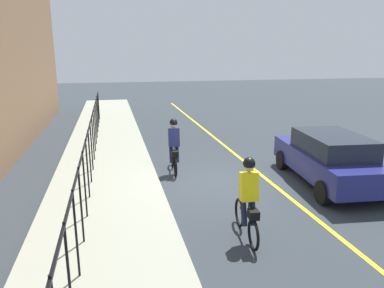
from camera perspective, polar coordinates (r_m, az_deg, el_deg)
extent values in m
plane|color=#2C3238|center=(11.34, 3.98, -5.94)|extent=(80.00, 80.00, 0.00)
cube|color=yellow|center=(11.88, 11.43, -5.23)|extent=(36.00, 0.12, 0.01)
cube|color=gray|center=(10.88, -13.56, -6.79)|extent=(40.00, 3.20, 0.15)
cylinder|color=black|center=(5.52, -18.93, -19.07)|extent=(0.04, 0.04, 1.60)
cylinder|color=black|center=(6.55, -17.88, -13.38)|extent=(0.04, 0.04, 1.60)
cylinder|color=black|center=(7.63, -17.15, -9.26)|extent=(0.04, 0.04, 1.60)
cylinder|color=black|center=(8.74, -16.62, -6.17)|extent=(0.04, 0.04, 1.60)
cylinder|color=black|center=(9.87, -16.21, -3.78)|extent=(0.04, 0.04, 1.60)
cylinder|color=black|center=(11.01, -15.88, -1.89)|extent=(0.04, 0.04, 1.60)
cylinder|color=black|center=(12.17, -15.62, -0.36)|extent=(0.04, 0.04, 1.60)
cylinder|color=black|center=(13.33, -15.41, 0.91)|extent=(0.04, 0.04, 1.60)
cylinder|color=black|center=(14.49, -15.23, 1.98)|extent=(0.04, 0.04, 1.60)
cylinder|color=black|center=(15.67, -15.07, 2.88)|extent=(0.04, 0.04, 1.60)
cylinder|color=black|center=(16.84, -14.94, 3.66)|extent=(0.04, 0.04, 1.60)
cylinder|color=black|center=(18.02, -14.82, 4.34)|extent=(0.04, 0.04, 1.60)
cylinder|color=black|center=(19.20, -14.72, 4.94)|extent=(0.04, 0.04, 1.60)
cylinder|color=black|center=(20.38, -14.63, 5.46)|extent=(0.04, 0.04, 1.60)
cylinder|color=black|center=(21.57, -14.55, 5.93)|extent=(0.04, 0.04, 1.60)
cube|color=black|center=(11.42, -16.00, 2.55)|extent=(20.34, 0.04, 0.04)
torus|color=black|center=(12.68, -3.11, -2.15)|extent=(0.66, 0.11, 0.66)
torus|color=black|center=(11.68, -2.63, -3.60)|extent=(0.66, 0.11, 0.66)
cube|color=black|center=(12.11, -2.89, -1.71)|extent=(0.93, 0.11, 0.24)
cylinder|color=black|center=(11.93, -2.83, -1.22)|extent=(0.03, 0.03, 0.35)
cube|color=navy|center=(11.86, -2.89, 1.06)|extent=(0.37, 0.39, 0.63)
sphere|color=tan|center=(11.82, -2.93, 3.10)|extent=(0.22, 0.22, 0.22)
sphere|color=black|center=(11.80, -2.94, 3.43)|extent=(0.26, 0.26, 0.26)
cylinder|color=#191E38|center=(11.96, -3.32, -1.43)|extent=(0.34, 0.15, 0.65)
cylinder|color=#191E38|center=(11.98, -2.37, -1.39)|extent=(0.34, 0.15, 0.65)
cube|color=black|center=(11.61, -2.68, -1.55)|extent=(0.25, 0.22, 0.18)
torus|color=black|center=(8.53, 7.52, -10.70)|extent=(0.66, 0.11, 0.66)
torus|color=black|center=(7.63, 9.70, -13.94)|extent=(0.66, 0.11, 0.66)
cube|color=black|center=(7.97, 8.61, -10.62)|extent=(0.93, 0.11, 0.24)
cylinder|color=black|center=(7.78, 8.97, -10.07)|extent=(0.03, 0.03, 0.35)
cube|color=yellow|center=(7.64, 9.00, -6.67)|extent=(0.37, 0.39, 0.63)
sphere|color=tan|center=(7.55, 9.01, -3.56)|extent=(0.22, 0.22, 0.22)
sphere|color=black|center=(7.52, 9.03, -3.05)|extent=(0.26, 0.26, 0.26)
cylinder|color=#191E38|center=(7.80, 8.18, -10.38)|extent=(0.34, 0.15, 0.65)
cylinder|color=#191E38|center=(7.85, 9.60, -10.25)|extent=(0.34, 0.15, 0.65)
cube|color=black|center=(7.49, 9.72, -10.93)|extent=(0.25, 0.22, 0.18)
cube|color=navy|center=(11.75, 20.66, -2.69)|extent=(4.56, 2.23, 0.70)
cube|color=#1E232D|center=(11.42, 21.39, 0.05)|extent=(2.61, 1.82, 0.56)
cylinder|color=black|center=(12.80, 14.08, -2.47)|extent=(0.66, 0.28, 0.64)
cylinder|color=black|center=(13.50, 20.84, -2.12)|extent=(0.66, 0.28, 0.64)
cylinder|color=black|center=(10.22, 20.07, -7.21)|extent=(0.66, 0.28, 0.64)
cylinder|color=black|center=(11.08, 27.97, -6.38)|extent=(0.66, 0.28, 0.64)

